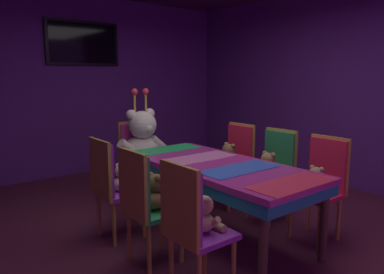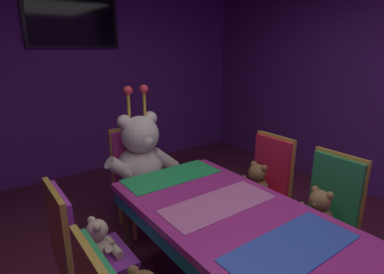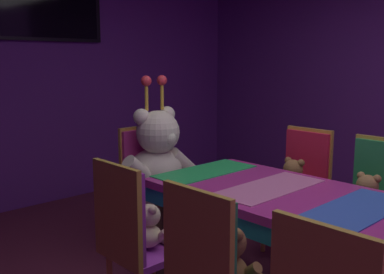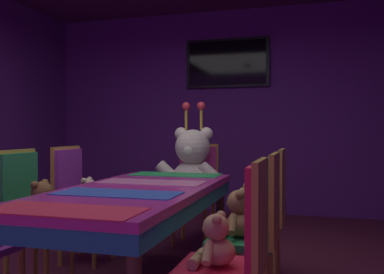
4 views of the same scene
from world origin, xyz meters
TOP-DOWN VIEW (x-y plane):
  - ground_plane at (0.00, 0.00)m, footprint 7.90×7.90m
  - wall_back at (0.00, 3.20)m, footprint 5.20×0.12m
  - wall_right at (2.60, 0.00)m, footprint 0.12×6.40m
  - banquet_table at (0.00, 0.00)m, footprint 0.90×2.02m
  - chair_left_0 at (-0.83, -0.61)m, footprint 0.42×0.41m
  - teddy_left_0 at (-0.69, -0.61)m, footprint 0.23×0.29m
  - chair_left_1 at (-0.86, -0.02)m, footprint 0.42×0.41m
  - teddy_left_1 at (-0.71, -0.02)m, footprint 0.25×0.33m
  - chair_left_2 at (-0.84, 0.60)m, footprint 0.42×0.41m
  - teddy_left_2 at (-0.70, 0.60)m, footprint 0.22×0.28m
  - chair_right_0 at (0.83, -0.60)m, footprint 0.42×0.41m
  - teddy_right_0 at (0.68, -0.60)m, footprint 0.22×0.28m
  - chair_right_1 at (0.84, -0.01)m, footprint 0.42×0.41m
  - teddy_right_1 at (0.69, -0.01)m, footprint 0.25×0.32m
  - chair_right_2 at (0.84, 0.59)m, footprint 0.42×0.41m
  - teddy_right_2 at (0.70, 0.59)m, footprint 0.25×0.33m
  - throne_chair at (0.00, 1.54)m, footprint 0.41×0.42m
  - king_teddy_bear at (0.00, 1.37)m, footprint 0.74×0.57m
  - wall_tv at (0.00, 3.11)m, footprint 1.15×0.06m

SIDE VIEW (x-z plane):
  - ground_plane at x=0.00m, z-range 0.00..0.00m
  - teddy_right_0 at x=0.68m, z-range 0.44..0.70m
  - teddy_left_2 at x=-0.70m, z-range 0.44..0.70m
  - teddy_left_0 at x=-0.69m, z-range 0.44..0.71m
  - teddy_right_1 at x=0.69m, z-range 0.44..0.74m
  - teddy_right_2 at x=0.70m, z-range 0.44..0.75m
  - teddy_left_1 at x=-0.71m, z-range 0.44..0.75m
  - chair_left_0 at x=-0.83m, z-range 0.10..1.09m
  - chair_left_1 at x=-0.86m, z-range 0.10..1.09m
  - chair_left_2 at x=-0.84m, z-range 0.10..1.09m
  - chair_right_0 at x=0.83m, z-range 0.10..1.09m
  - chair_right_1 at x=0.84m, z-range 0.10..1.09m
  - chair_right_2 at x=0.84m, z-range 0.10..1.09m
  - throne_chair at x=0.00m, z-range 0.10..1.09m
  - banquet_table at x=0.00m, z-range 0.28..1.02m
  - king_teddy_bear at x=0.00m, z-range 0.29..1.23m
  - wall_back at x=0.00m, z-range 0.00..2.80m
  - wall_right at x=2.60m, z-range 0.00..2.80m
  - wall_tv at x=0.00m, z-range 1.72..2.38m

